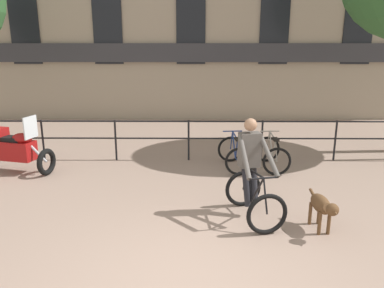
{
  "coord_description": "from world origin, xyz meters",
  "views": [
    {
      "loc": [
        0.16,
        -4.08,
        2.9
      ],
      "look_at": [
        0.11,
        2.86,
        1.05
      ],
      "focal_mm": 35.0,
      "sensor_mm": 36.0,
      "label": 1
    }
  ],
  "objects_px": {
    "dog": "(322,206)",
    "parked_motorcycle": "(16,149)",
    "parked_bicycle_mid_left": "(272,154)",
    "parked_bicycle_near_lamp": "(235,154)",
    "cyclist_with_bike": "(252,174)"
  },
  "relations": [
    {
      "from": "parked_motorcycle",
      "to": "parked_bicycle_mid_left",
      "type": "distance_m",
      "value": 6.01
    },
    {
      "from": "parked_motorcycle",
      "to": "parked_bicycle_mid_left",
      "type": "relative_size",
      "value": 1.56
    },
    {
      "from": "parked_motorcycle",
      "to": "parked_bicycle_near_lamp",
      "type": "bearing_deg",
      "value": -72.04
    },
    {
      "from": "dog",
      "to": "parked_motorcycle",
      "type": "bearing_deg",
      "value": 148.69
    },
    {
      "from": "dog",
      "to": "parked_bicycle_mid_left",
      "type": "height_order",
      "value": "parked_bicycle_mid_left"
    },
    {
      "from": "parked_bicycle_near_lamp",
      "to": "dog",
      "type": "bearing_deg",
      "value": 103.1
    },
    {
      "from": "dog",
      "to": "parked_motorcycle",
      "type": "relative_size",
      "value": 0.54
    },
    {
      "from": "dog",
      "to": "parked_bicycle_mid_left",
      "type": "relative_size",
      "value": 0.85
    },
    {
      "from": "dog",
      "to": "parked_bicycle_mid_left",
      "type": "xyz_separation_m",
      "value": [
        -0.17,
        3.16,
        -0.07
      ]
    },
    {
      "from": "dog",
      "to": "parked_bicycle_near_lamp",
      "type": "bearing_deg",
      "value": 101.93
    },
    {
      "from": "parked_motorcycle",
      "to": "dog",
      "type": "bearing_deg",
      "value": -100.38
    },
    {
      "from": "dog",
      "to": "parked_bicycle_near_lamp",
      "type": "relative_size",
      "value": 0.82
    },
    {
      "from": "dog",
      "to": "parked_bicycle_mid_left",
      "type": "bearing_deg",
      "value": 86.46
    },
    {
      "from": "cyclist_with_bike",
      "to": "parked_motorcycle",
      "type": "distance_m",
      "value": 5.61
    },
    {
      "from": "parked_motorcycle",
      "to": "parked_bicycle_mid_left",
      "type": "height_order",
      "value": "parked_motorcycle"
    }
  ]
}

